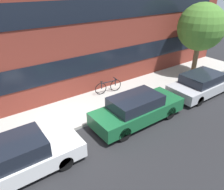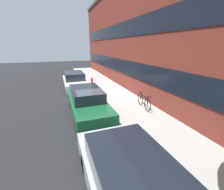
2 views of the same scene
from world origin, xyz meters
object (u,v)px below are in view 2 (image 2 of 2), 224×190
Objects in this scene: bicycle at (144,101)px; parked_car_green at (87,102)px; parked_car_silver at (133,184)px; parked_car_white at (75,81)px; fire_hydrant at (92,81)px.

parked_car_green is at bearing -91.76° from bicycle.
parked_car_white is at bearing 180.00° from parked_car_silver.
bicycle is (0.49, 3.08, -0.15)m from parked_car_green.
bicycle is at bearing 27.27° from parked_car_white.
parked_car_green is 6.49× the size of fire_hydrant.
fire_hydrant is 0.42× the size of bicycle.
parked_car_white is 0.98× the size of parked_car_green.
bicycle is (5.95, 1.60, 0.05)m from fire_hydrant.
parked_car_silver is 10.64m from fire_hydrant.
parked_car_white reaches higher than parked_car_silver.
parked_car_silver reaches higher than fire_hydrant.
parked_car_white is at bearing 180.00° from parked_car_green.
parked_car_green is at bearing -15.14° from fire_hydrant.
fire_hydrant is 6.16m from bicycle.
parked_car_silver reaches higher than bicycle.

